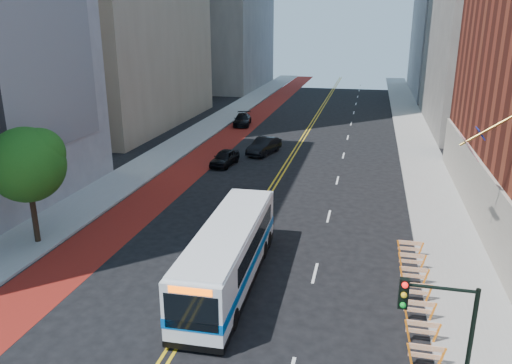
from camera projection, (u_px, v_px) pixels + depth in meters
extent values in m
plane|color=black|center=(185.00, 328.00, 21.01)|extent=(160.00, 160.00, 0.00)
cube|color=gray|center=(179.00, 145.00, 51.36)|extent=(4.00, 140.00, 0.15)
cube|color=gray|center=(422.00, 159.00, 46.25)|extent=(4.00, 140.00, 0.15)
cube|color=maroon|center=(215.00, 148.00, 50.55)|extent=(3.60, 140.00, 0.01)
cube|color=gold|center=(292.00, 153.00, 48.87)|extent=(0.14, 140.00, 0.01)
cube|color=gold|center=(296.00, 153.00, 48.79)|extent=(0.14, 140.00, 0.01)
cube|color=silver|center=(315.00, 273.00, 25.55)|extent=(0.14, 2.20, 0.01)
cube|color=silver|center=(329.00, 216.00, 32.97)|extent=(0.14, 2.20, 0.01)
cube|color=silver|center=(337.00, 180.00, 40.39)|extent=(0.14, 2.20, 0.01)
cube|color=silver|center=(343.00, 156.00, 47.81)|extent=(0.14, 2.20, 0.01)
cube|color=silver|center=(348.00, 137.00, 55.22)|extent=(0.14, 2.20, 0.01)
cube|color=silver|center=(351.00, 124.00, 62.64)|extent=(0.14, 2.20, 0.01)
cube|color=silver|center=(354.00, 113.00, 70.06)|extent=(0.14, 2.20, 0.01)
cube|color=silver|center=(356.00, 104.00, 77.48)|extent=(0.14, 2.20, 0.01)
cube|color=silver|center=(358.00, 97.00, 84.89)|extent=(0.14, 2.20, 0.01)
cube|color=silver|center=(359.00, 90.00, 92.31)|extent=(0.14, 2.20, 0.01)
cube|color=silver|center=(360.00, 85.00, 99.73)|extent=(0.14, 2.20, 0.01)
cube|color=#9E9384|center=(489.00, 210.00, 28.53)|extent=(0.50, 36.00, 4.00)
cube|color=black|center=(486.00, 218.00, 29.72)|extent=(0.35, 2.80, 2.20)
cube|color=black|center=(466.00, 183.00, 36.21)|extent=(0.35, 2.80, 2.20)
cylinder|color=#A57F33|center=(494.00, 126.00, 23.39)|extent=(2.85, 0.12, 2.05)
cube|color=#B21419|center=(468.00, 146.00, 23.91)|extent=(0.75, 1.90, 1.05)
cube|color=navy|center=(480.00, 133.00, 24.04)|extent=(0.39, 0.85, 0.52)
cube|color=orange|center=(410.00, 355.00, 18.52)|extent=(0.32, 0.06, 0.99)
cube|color=orange|center=(441.00, 359.00, 18.28)|extent=(0.32, 0.06, 0.99)
cube|color=orange|center=(427.00, 348.00, 18.28)|extent=(1.25, 0.05, 0.22)
cube|color=orange|center=(426.00, 356.00, 18.38)|extent=(1.25, 0.05, 0.18)
cube|color=orange|center=(407.00, 331.00, 19.95)|extent=(0.32, 0.06, 0.99)
cube|color=orange|center=(436.00, 334.00, 19.72)|extent=(0.32, 0.06, 0.99)
cube|color=orange|center=(423.00, 324.00, 19.71)|extent=(1.25, 0.05, 0.22)
cube|color=orange|center=(422.00, 332.00, 19.82)|extent=(1.25, 0.05, 0.18)
cube|color=orange|center=(405.00, 310.00, 21.39)|extent=(0.32, 0.06, 0.99)
cube|color=orange|center=(432.00, 313.00, 21.16)|extent=(0.32, 0.06, 0.99)
cube|color=orange|center=(420.00, 303.00, 21.15)|extent=(1.25, 0.05, 0.22)
cube|color=orange|center=(419.00, 311.00, 21.26)|extent=(1.25, 0.05, 0.18)
cube|color=orange|center=(404.00, 292.00, 22.83)|extent=(0.32, 0.06, 0.99)
cube|color=orange|center=(429.00, 295.00, 22.59)|extent=(0.32, 0.06, 0.99)
cube|color=orange|center=(417.00, 285.00, 22.59)|extent=(1.25, 0.05, 0.22)
cube|color=orange|center=(416.00, 292.00, 22.70)|extent=(1.25, 0.05, 0.18)
cube|color=orange|center=(402.00, 276.00, 24.27)|extent=(0.32, 0.06, 0.99)
cube|color=orange|center=(426.00, 278.00, 24.03)|extent=(0.32, 0.06, 0.99)
cube|color=orange|center=(414.00, 270.00, 24.03)|extent=(1.25, 0.05, 0.22)
cube|color=orange|center=(414.00, 276.00, 24.13)|extent=(1.25, 0.05, 0.18)
cube|color=orange|center=(400.00, 261.00, 25.70)|extent=(0.32, 0.06, 0.99)
cube|color=orange|center=(423.00, 264.00, 25.47)|extent=(0.32, 0.06, 0.99)
cube|color=orange|center=(412.00, 255.00, 25.46)|extent=(1.25, 0.05, 0.22)
cube|color=orange|center=(412.00, 262.00, 25.57)|extent=(1.25, 0.05, 0.18)
cube|color=orange|center=(399.00, 249.00, 27.14)|extent=(0.32, 0.06, 0.99)
cube|color=orange|center=(420.00, 251.00, 26.91)|extent=(0.32, 0.06, 0.99)
cube|color=orange|center=(410.00, 243.00, 26.90)|extent=(1.25, 0.05, 0.22)
cube|color=orange|center=(410.00, 249.00, 27.01)|extent=(1.25, 0.05, 0.18)
cylinder|color=black|center=(34.00, 215.00, 28.44)|extent=(0.32, 0.32, 3.20)
sphere|color=#0D3C0D|center=(27.00, 165.00, 27.52)|extent=(4.20, 4.20, 4.20)
sphere|color=#0D3C0D|center=(40.00, 153.00, 27.58)|extent=(2.80, 2.80, 2.80)
sphere|color=#0D3C0D|center=(14.00, 159.00, 27.22)|extent=(2.40, 2.40, 2.40)
cylinder|color=black|center=(467.00, 364.00, 14.76)|extent=(0.14, 0.14, 5.00)
cylinder|color=black|center=(441.00, 288.00, 14.23)|extent=(2.00, 0.10, 0.10)
cube|color=black|center=(404.00, 293.00, 14.54)|extent=(0.28, 0.22, 0.95)
sphere|color=red|center=(405.00, 285.00, 14.30)|extent=(0.18, 0.18, 0.18)
sphere|color=yellow|center=(404.00, 295.00, 14.40)|extent=(0.18, 0.18, 0.18)
sphere|color=#0CA526|center=(403.00, 305.00, 14.50)|extent=(0.18, 0.18, 0.18)
cube|color=silver|center=(229.00, 253.00, 24.01)|extent=(2.71, 11.30, 2.67)
cube|color=#0151AB|center=(229.00, 261.00, 24.13)|extent=(2.75, 11.34, 0.42)
cube|color=black|center=(232.00, 238.00, 24.57)|extent=(2.68, 7.93, 0.89)
cube|color=black|center=(191.00, 313.00, 18.72)|extent=(2.15, 0.15, 1.50)
cube|color=black|center=(253.00, 205.00, 29.10)|extent=(1.95, 0.14, 0.94)
cube|color=#FF5905|center=(190.00, 291.00, 18.43)|extent=(1.71, 0.12, 0.28)
cube|color=silver|center=(228.00, 227.00, 23.58)|extent=(2.58, 10.74, 0.11)
cube|color=black|center=(229.00, 278.00, 24.42)|extent=(2.74, 11.33, 0.28)
cylinder|color=black|center=(183.00, 313.00, 21.23)|extent=(0.30, 0.94, 0.94)
cylinder|color=black|center=(233.00, 319.00, 20.81)|extent=(0.30, 0.94, 0.94)
cylinder|color=black|center=(224.00, 246.00, 27.52)|extent=(0.30, 0.94, 0.94)
cylinder|color=black|center=(263.00, 250.00, 27.10)|extent=(0.30, 0.94, 0.94)
cylinder|color=black|center=(230.00, 236.00, 28.78)|extent=(0.30, 0.94, 0.94)
cylinder|color=black|center=(268.00, 239.00, 28.36)|extent=(0.30, 0.94, 0.94)
imported|color=black|center=(225.00, 158.00, 44.41)|extent=(2.07, 4.20, 1.38)
imported|color=black|center=(264.00, 146.00, 48.26)|extent=(2.77, 5.00, 1.56)
imported|color=black|center=(242.00, 120.00, 61.45)|extent=(2.64, 5.05, 1.40)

